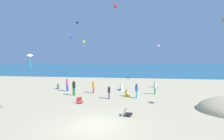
{
  "coord_description": "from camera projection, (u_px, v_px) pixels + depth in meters",
  "views": [
    {
      "loc": [
        2.39,
        -10.81,
        4.63
      ],
      "look_at": [
        0.0,
        8.92,
        2.88
      ],
      "focal_mm": 27.65,
      "sensor_mm": 36.0,
      "label": 1
    }
  ],
  "objects": [
    {
      "name": "kite_purple",
      "position": [
        68.0,
        12.0,
        29.38
      ],
      "size": [
        0.26,
        0.52,
        1.53
      ],
      "rotation": [
        0.0,
        0.0,
        5.5
      ],
      "color": "purple"
    },
    {
      "name": "kite_white",
      "position": [
        30.0,
        55.0,
        13.0
      ],
      "size": [
        0.48,
        0.48,
        1.2
      ],
      "rotation": [
        0.0,
        0.0,
        3.91
      ],
      "color": "white"
    },
    {
      "name": "kite_yellow",
      "position": [
        84.0,
        42.0,
        39.37
      ],
      "size": [
        0.61,
        0.6,
        1.35
      ],
      "rotation": [
        0.0,
        0.0,
        3.61
      ],
      "color": "yellow"
    },
    {
      "name": "beach_chair_far_left",
      "position": [
        80.0,
        100.0,
        16.56
      ],
      "size": [
        0.84,
        0.86,
        0.59
      ],
      "rotation": [
        0.0,
        0.0,
        5.39
      ],
      "color": "#D13D3D",
      "rests_on": "ground_plane"
    },
    {
      "name": "person_3",
      "position": [
        93.0,
        86.0,
        20.85
      ],
      "size": [
        0.41,
        0.41,
        1.55
      ],
      "rotation": [
        0.0,
        0.0,
        3.58
      ],
      "color": "red",
      "rests_on": "ground_plane"
    },
    {
      "name": "person_4",
      "position": [
        121.0,
        88.0,
        22.68
      ],
      "size": [
        0.64,
        0.73,
        0.82
      ],
      "rotation": [
        0.0,
        0.0,
        4.15
      ],
      "color": "white",
      "rests_on": "ground_plane"
    },
    {
      "name": "person_6",
      "position": [
        58.0,
        87.0,
        23.49
      ],
      "size": [
        0.51,
        0.64,
        0.72
      ],
      "rotation": [
        0.0,
        0.0,
        5.13
      ],
      "color": "green",
      "rests_on": "ground_plane"
    },
    {
      "name": "person_0",
      "position": [
        67.0,
        84.0,
        21.94
      ],
      "size": [
        0.44,
        0.44,
        1.65
      ],
      "rotation": [
        0.0,
        0.0,
        5.81
      ],
      "color": "blue",
      "rests_on": "ground_plane"
    },
    {
      "name": "ocean_water",
      "position": [
        126.0,
        67.0,
        64.28
      ],
      "size": [
        120.0,
        60.0,
        0.05
      ],
      "primitive_type": "cube",
      "color": "#236084",
      "rests_on": "ground_plane"
    },
    {
      "name": "kite_red",
      "position": [
        115.0,
        5.0,
        33.42
      ],
      "size": [
        1.11,
        0.91,
        1.95
      ],
      "rotation": [
        0.0,
        0.0,
        4.59
      ],
      "color": "red"
    },
    {
      "name": "kite_magenta",
      "position": [
        82.0,
        46.0,
        37.48
      ],
      "size": [
        0.62,
        0.75,
        1.55
      ],
      "rotation": [
        0.0,
        0.0,
        1.85
      ],
      "color": "#DB3DA8"
    },
    {
      "name": "beach_chair_mid_beach",
      "position": [
        127.0,
        113.0,
        13.05
      ],
      "size": [
        0.72,
        0.6,
        0.6
      ],
      "rotation": [
        0.0,
        0.0,
        6.21
      ],
      "color": "black",
      "rests_on": "ground_plane"
    },
    {
      "name": "person_2",
      "position": [
        137.0,
        90.0,
        18.47
      ],
      "size": [
        0.32,
        0.32,
        1.55
      ],
      "rotation": [
        0.0,
        0.0,
        3.09
      ],
      "color": "#19ADB2",
      "rests_on": "ground_plane"
    },
    {
      "name": "person_7",
      "position": [
        155.0,
        87.0,
        20.24
      ],
      "size": [
        0.41,
        0.41,
        1.53
      ],
      "rotation": [
        0.0,
        0.0,
        5.8
      ],
      "color": "green",
      "rests_on": "ground_plane"
    },
    {
      "name": "kite_blue",
      "position": [
        71.0,
        36.0,
        39.39
      ],
      "size": [
        0.83,
        0.59,
        1.63
      ],
      "rotation": [
        0.0,
        0.0,
        4.7
      ],
      "color": "blue"
    },
    {
      "name": "person_1",
      "position": [
        127.0,
        94.0,
        19.22
      ],
      "size": [
        0.68,
        0.66,
        0.78
      ],
      "rotation": [
        0.0,
        0.0,
        5.55
      ],
      "color": "yellow",
      "rests_on": "ground_plane"
    },
    {
      "name": "kite_pink",
      "position": [
        159.0,
        45.0,
        31.09
      ],
      "size": [
        0.78,
        0.9,
        1.25
      ],
      "rotation": [
        0.0,
        0.0,
        4.45
      ],
      "color": "pink"
    },
    {
      "name": "person_8",
      "position": [
        74.0,
        87.0,
        19.62
      ],
      "size": [
        0.43,
        0.43,
        1.76
      ],
      "rotation": [
        0.0,
        0.0,
        4.46
      ],
      "color": "green",
      "rests_on": "ground_plane"
    },
    {
      "name": "kite_black",
      "position": [
        77.0,
        23.0,
        35.71
      ],
      "size": [
        0.57,
        0.29,
        1.62
      ],
      "rotation": [
        0.0,
        0.0,
        2.42
      ],
      "color": "black"
    },
    {
      "name": "ground_plane",
      "position": [
        113.0,
        92.0,
        21.28
      ],
      "size": [
        120.0,
        120.0,
        0.0
      ],
      "primitive_type": "plane",
      "color": "#C6B58C"
    },
    {
      "name": "person_5",
      "position": [
        109.0,
        91.0,
        18.12
      ],
      "size": [
        0.36,
        0.36,
        1.38
      ],
      "rotation": [
        0.0,
        0.0,
        0.4
      ],
      "color": "purple",
      "rests_on": "ground_plane"
    }
  ]
}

